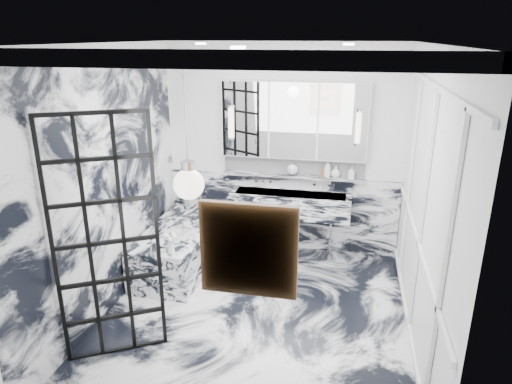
% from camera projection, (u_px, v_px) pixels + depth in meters
% --- Properties ---
extents(floor, '(3.60, 3.60, 0.00)m').
position_uv_depth(floor, '(255.00, 315.00, 4.93)').
color(floor, silver).
rests_on(floor, ground).
extents(ceiling, '(3.60, 3.60, 0.00)m').
position_uv_depth(ceiling, '(255.00, 43.00, 4.01)').
color(ceiling, white).
rests_on(ceiling, wall_back).
extents(wall_back, '(3.60, 0.00, 3.60)m').
position_uv_depth(wall_back, '(283.00, 150.00, 6.14)').
color(wall_back, white).
rests_on(wall_back, floor).
extents(wall_front, '(3.60, 0.00, 3.60)m').
position_uv_depth(wall_front, '(194.00, 287.00, 2.81)').
color(wall_front, white).
rests_on(wall_front, floor).
extents(wall_left, '(0.00, 3.60, 3.60)m').
position_uv_depth(wall_left, '(106.00, 183.00, 4.78)').
color(wall_left, white).
rests_on(wall_left, floor).
extents(wall_right, '(0.00, 3.60, 3.60)m').
position_uv_depth(wall_right, '(426.00, 205.00, 4.16)').
color(wall_right, white).
rests_on(wall_right, floor).
extents(marble_clad_back, '(3.18, 0.05, 1.05)m').
position_uv_depth(marble_clad_back, '(281.00, 211.00, 6.40)').
color(marble_clad_back, silver).
rests_on(marble_clad_back, floor).
extents(marble_clad_left, '(0.02, 3.56, 2.68)m').
position_uv_depth(marble_clad_left, '(108.00, 188.00, 4.80)').
color(marble_clad_left, silver).
rests_on(marble_clad_left, floor).
extents(panel_molding, '(0.03, 3.40, 2.30)m').
position_uv_depth(panel_molding, '(422.00, 215.00, 4.20)').
color(panel_molding, white).
rests_on(panel_molding, floor).
extents(soap_bottle_a, '(0.11, 0.12, 0.23)m').
position_uv_depth(soap_bottle_a, '(328.00, 168.00, 6.00)').
color(soap_bottle_a, '#8C5919').
rests_on(soap_bottle_a, ledge).
extents(soap_bottle_b, '(0.08, 0.09, 0.17)m').
position_uv_depth(soap_bottle_b, '(352.00, 172.00, 5.94)').
color(soap_bottle_b, '#4C4C51').
rests_on(soap_bottle_b, ledge).
extents(soap_bottle_c, '(0.13, 0.13, 0.16)m').
position_uv_depth(soap_bottle_c, '(336.00, 172.00, 5.99)').
color(soap_bottle_c, silver).
rests_on(soap_bottle_c, ledge).
extents(face_pot, '(0.15, 0.15, 0.15)m').
position_uv_depth(face_pot, '(293.00, 169.00, 6.10)').
color(face_pot, white).
rests_on(face_pot, ledge).
extents(amber_bottle, '(0.04, 0.04, 0.10)m').
position_uv_depth(amber_bottle, '(323.00, 173.00, 6.03)').
color(amber_bottle, '#8C5919').
rests_on(amber_bottle, ledge).
extents(flower_vase, '(0.08, 0.08, 0.12)m').
position_uv_depth(flower_vase, '(171.00, 248.00, 5.11)').
color(flower_vase, silver).
rests_on(flower_vase, bathtub).
extents(crittall_door, '(0.79, 0.47, 2.28)m').
position_uv_depth(crittall_door, '(107.00, 242.00, 4.01)').
color(crittall_door, black).
rests_on(crittall_door, floor).
extents(artwork, '(0.49, 0.05, 0.49)m').
position_uv_depth(artwork, '(249.00, 250.00, 2.69)').
color(artwork, '#C36A14').
rests_on(artwork, wall_front).
extents(pendant_light, '(0.22, 0.22, 0.22)m').
position_uv_depth(pendant_light, '(189.00, 184.00, 3.25)').
color(pendant_light, white).
rests_on(pendant_light, ceiling).
extents(trough_sink, '(1.60, 0.45, 0.30)m').
position_uv_depth(trough_sink, '(290.00, 204.00, 6.10)').
color(trough_sink, silver).
rests_on(trough_sink, wall_back).
extents(ledge, '(1.90, 0.14, 0.04)m').
position_uv_depth(ledge, '(292.00, 176.00, 6.14)').
color(ledge, silver).
rests_on(ledge, wall_back).
extents(subway_tile, '(1.90, 0.03, 0.23)m').
position_uv_depth(subway_tile, '(293.00, 165.00, 6.15)').
color(subway_tile, white).
rests_on(subway_tile, wall_back).
extents(mirror_cabinet, '(1.90, 0.16, 1.00)m').
position_uv_depth(mirror_cabinet, '(294.00, 121.00, 5.90)').
color(mirror_cabinet, white).
rests_on(mirror_cabinet, wall_back).
extents(sconce_left, '(0.07, 0.07, 0.40)m').
position_uv_depth(sconce_left, '(231.00, 123.00, 5.99)').
color(sconce_left, white).
rests_on(sconce_left, mirror_cabinet).
extents(sconce_right, '(0.07, 0.07, 0.40)m').
position_uv_depth(sconce_right, '(358.00, 128.00, 5.67)').
color(sconce_right, white).
rests_on(sconce_right, mirror_cabinet).
extents(bathtub, '(0.75, 1.65, 0.55)m').
position_uv_depth(bathtub, '(181.00, 247.00, 5.90)').
color(bathtub, silver).
rests_on(bathtub, floor).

